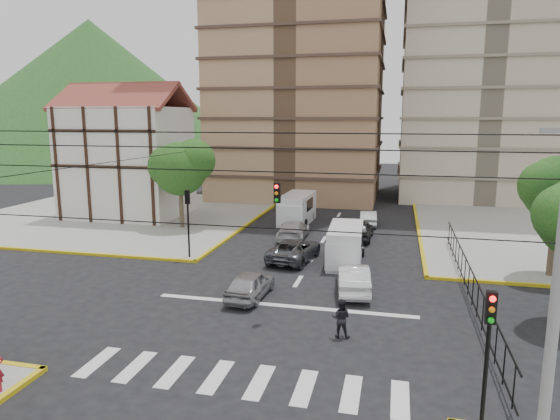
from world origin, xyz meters
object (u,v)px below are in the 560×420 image
(van_right_lane, at_px, (345,246))
(van_left_lane, at_px, (296,210))
(car_silver_front_left, at_px, (250,284))
(car_white_front_right, at_px, (353,278))
(traffic_light_se, at_px, (488,342))
(pedestrian_crosswalk, at_px, (341,318))
(traffic_light_nw, at_px, (188,212))

(van_right_lane, bearing_deg, van_left_lane, 113.37)
(car_silver_front_left, xyz_separation_m, car_white_front_right, (5.07, 2.09, 0.05))
(van_right_lane, distance_m, car_white_front_right, 5.15)
(car_silver_front_left, relative_size, car_white_front_right, 0.91)
(van_right_lane, bearing_deg, traffic_light_se, -74.16)
(car_white_front_right, distance_m, pedestrian_crosswalk, 5.71)
(traffic_light_nw, relative_size, car_silver_front_left, 1.06)
(traffic_light_se, relative_size, traffic_light_nw, 1.00)
(van_right_lane, height_order, car_silver_front_left, van_right_lane)
(car_silver_front_left, bearing_deg, car_white_front_right, -154.48)
(car_white_front_right, bearing_deg, car_silver_front_left, 14.31)
(traffic_light_nw, xyz_separation_m, car_white_front_right, (10.96, -3.78, -2.36))
(traffic_light_se, bearing_deg, car_silver_front_left, 134.91)
(car_silver_front_left, distance_m, pedestrian_crosswalk, 6.22)
(traffic_light_se, xyz_separation_m, traffic_light_nw, (-15.60, 15.60, 0.00))
(traffic_light_se, height_order, traffic_light_nw, same)
(car_white_front_right, relative_size, pedestrian_crosswalk, 2.72)
(traffic_light_se, xyz_separation_m, car_silver_front_left, (-9.70, 9.74, -2.41))
(pedestrian_crosswalk, bearing_deg, traffic_light_nw, -37.81)
(traffic_light_se, xyz_separation_m, car_white_front_right, (-4.64, 11.82, -2.36))
(traffic_light_nw, distance_m, pedestrian_crosswalk, 14.66)
(traffic_light_se, relative_size, car_white_front_right, 0.97)
(car_white_front_right, height_order, pedestrian_crosswalk, pedestrian_crosswalk)
(pedestrian_crosswalk, bearing_deg, van_left_lane, -70.79)
(traffic_light_se, distance_m, van_right_lane, 17.88)
(traffic_light_nw, bearing_deg, traffic_light_se, -45.00)
(traffic_light_nw, bearing_deg, car_white_front_right, -19.00)
(traffic_light_se, bearing_deg, traffic_light_nw, 135.00)
(traffic_light_se, relative_size, car_silver_front_left, 1.06)
(traffic_light_se, distance_m, car_white_front_right, 12.92)
(car_silver_front_left, bearing_deg, traffic_light_se, 138.03)
(pedestrian_crosswalk, bearing_deg, car_white_front_right, -87.06)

